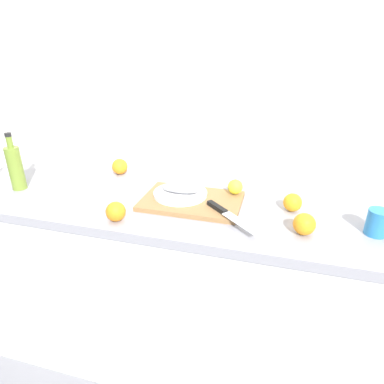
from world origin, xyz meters
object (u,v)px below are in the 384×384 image
at_px(chef_knife, 225,213).
at_px(lemon_0, 235,187).
at_px(fish_fillet, 180,188).
at_px(white_plate, 180,194).
at_px(orange_0, 304,224).
at_px(coffee_mug_0, 379,222).
at_px(olive_oil_bottle, 15,167).
at_px(cutting_board, 192,201).

distance_m(chef_knife, lemon_0, 0.21).
bearing_deg(lemon_0, fish_fillet, -160.51).
height_order(white_plate, chef_knife, chef_knife).
xyz_separation_m(lemon_0, orange_0, (0.28, -0.24, -0.01)).
relative_size(white_plate, lemon_0, 3.54).
bearing_deg(chef_knife, coffee_mug_0, 46.15).
distance_m(fish_fillet, olive_oil_bottle, 0.77).
height_order(white_plate, fish_fillet, fish_fillet).
xyz_separation_m(white_plate, fish_fillet, (0.00, 0.00, 0.03)).
relative_size(cutting_board, white_plate, 1.79).
xyz_separation_m(cutting_board, fish_fillet, (-0.06, 0.02, 0.04)).
height_order(fish_fillet, lemon_0, lemon_0).
relative_size(white_plate, chef_knife, 0.99).
bearing_deg(coffee_mug_0, white_plate, 173.39).
height_order(lemon_0, orange_0, lemon_0).
bearing_deg(lemon_0, cutting_board, -149.64).
distance_m(white_plate, lemon_0, 0.24).
bearing_deg(chef_knife, orange_0, 36.23).
relative_size(cutting_board, olive_oil_bottle, 1.57).
relative_size(coffee_mug_0, orange_0, 1.46).
distance_m(white_plate, fish_fillet, 0.03).
xyz_separation_m(chef_knife, coffee_mug_0, (0.54, 0.04, 0.02)).
xyz_separation_m(lemon_0, coffee_mug_0, (0.53, -0.17, -0.01)).
xyz_separation_m(chef_knife, orange_0, (0.29, -0.03, 0.01)).
bearing_deg(lemon_0, chef_knife, -91.59).
bearing_deg(orange_0, fish_fillet, 163.02).
distance_m(chef_knife, olive_oil_bottle, 0.99).
bearing_deg(chef_knife, cutting_board, -171.04).
xyz_separation_m(cutting_board, olive_oil_bottle, (-0.82, -0.07, 0.10)).
height_order(white_plate, lemon_0, lemon_0).
distance_m(cutting_board, fish_fillet, 0.07).
distance_m(olive_oil_bottle, coffee_mug_0, 1.52).
bearing_deg(orange_0, coffee_mug_0, 15.03).
bearing_deg(lemon_0, olive_oil_bottle, -170.27).
relative_size(white_plate, coffee_mug_0, 2.00).
xyz_separation_m(lemon_0, olive_oil_bottle, (-0.99, -0.17, 0.05)).
bearing_deg(white_plate, olive_oil_bottle, -173.31).
bearing_deg(fish_fillet, cutting_board, -17.80).
height_order(white_plate, olive_oil_bottle, olive_oil_bottle).
distance_m(lemon_0, coffee_mug_0, 0.56).
bearing_deg(chef_knife, lemon_0, 130.64).
relative_size(chef_knife, orange_0, 2.95).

